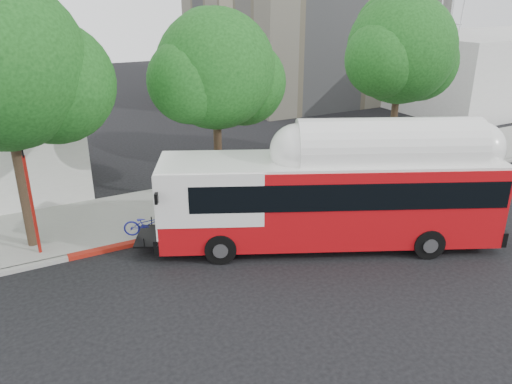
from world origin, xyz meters
TOP-DOWN VIEW (x-y plane):
  - ground at (0.00, 0.00)m, footprint 120.00×120.00m
  - sidewalk at (0.00, 6.50)m, footprint 60.00×5.00m
  - curb_strip at (0.00, 3.90)m, footprint 60.00×0.30m
  - red_curb_segment at (-3.00, 3.90)m, footprint 10.00×0.32m
  - street_tree_left at (-8.53, 5.56)m, footprint 6.67×5.80m
  - street_tree_mid at (-0.59, 6.06)m, footprint 5.75×5.00m
  - street_tree_right at (9.44, 5.86)m, footprint 6.21×5.40m
  - horizon_block at (30.00, 16.00)m, footprint 20.00×12.00m
  - transit_bus at (1.11, 0.44)m, footprint 13.11×7.79m
  - signal_pole at (-8.83, 4.69)m, footprint 0.12×0.39m

SIDE VIEW (x-z plane):
  - ground at x=0.00m, z-range 0.00..0.00m
  - sidewalk at x=0.00m, z-range 0.00..0.15m
  - curb_strip at x=0.00m, z-range 0.00..0.15m
  - red_curb_segment at x=-3.00m, z-range 0.00..0.16m
  - transit_bus at x=1.11m, z-range -0.13..3.84m
  - signal_pole at x=-8.83m, z-range 0.05..4.15m
  - horizon_block at x=30.00m, z-range 0.00..6.00m
  - street_tree_mid at x=-0.59m, z-range 1.60..10.22m
  - street_tree_right at x=9.44m, z-range 1.67..10.85m
  - street_tree_left at x=-8.53m, z-range 1.73..11.47m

